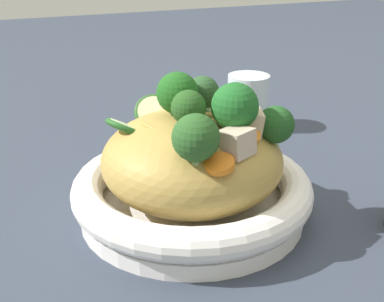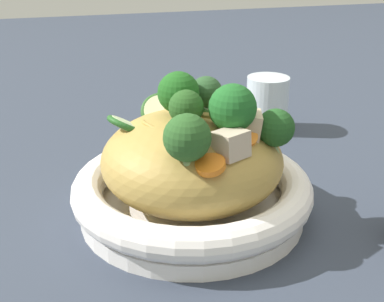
% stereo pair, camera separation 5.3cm
% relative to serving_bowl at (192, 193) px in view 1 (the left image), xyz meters
% --- Properties ---
extents(ground_plane, '(3.00, 3.00, 0.00)m').
position_rel_serving_bowl_xyz_m(ground_plane, '(0.00, 0.00, -0.03)').
color(ground_plane, '#333B4A').
extents(serving_bowl, '(0.26, 0.26, 0.05)m').
position_rel_serving_bowl_xyz_m(serving_bowl, '(0.00, 0.00, 0.00)').
color(serving_bowl, white).
rests_on(serving_bowl, ground_plane).
extents(noodle_heap, '(0.19, 0.19, 0.11)m').
position_rel_serving_bowl_xyz_m(noodle_heap, '(0.00, 0.00, 0.04)').
color(noodle_heap, '#AD8C43').
rests_on(noodle_heap, serving_bowl).
extents(broccoli_florets, '(0.15, 0.16, 0.08)m').
position_rel_serving_bowl_xyz_m(broccoli_florets, '(-0.02, -0.01, 0.10)').
color(broccoli_florets, '#99B572').
rests_on(broccoli_florets, serving_bowl).
extents(carrot_coins, '(0.13, 0.11, 0.03)m').
position_rel_serving_bowl_xyz_m(carrot_coins, '(-0.03, -0.03, 0.08)').
color(carrot_coins, orange).
rests_on(carrot_coins, serving_bowl).
extents(zucchini_slices, '(0.10, 0.14, 0.05)m').
position_rel_serving_bowl_xyz_m(zucchini_slices, '(0.04, 0.02, 0.08)').
color(zucchini_slices, beige).
rests_on(zucchini_slices, serving_bowl).
extents(chicken_chunks, '(0.15, 0.08, 0.03)m').
position_rel_serving_bowl_xyz_m(chicken_chunks, '(-0.02, -0.03, 0.08)').
color(chicken_chunks, '#C4B096').
rests_on(chicken_chunks, serving_bowl).
extents(drinking_glass, '(0.07, 0.07, 0.08)m').
position_rel_serving_bowl_xyz_m(drinking_glass, '(0.22, -0.19, 0.02)').
color(drinking_glass, silver).
rests_on(drinking_glass, ground_plane).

